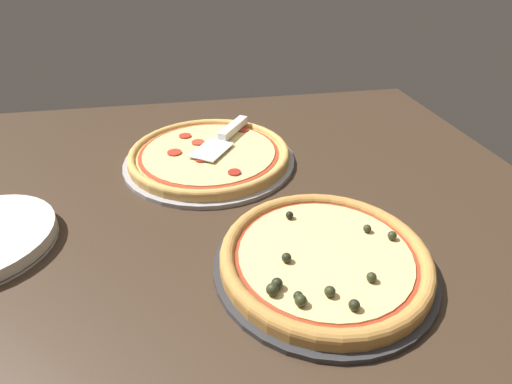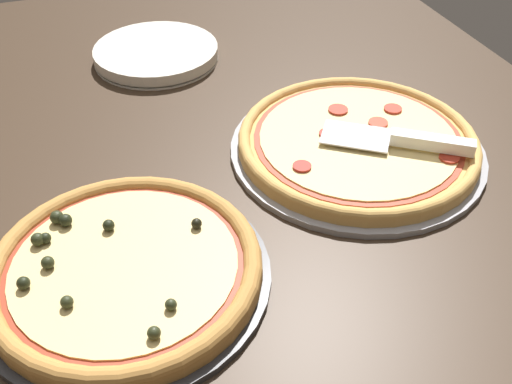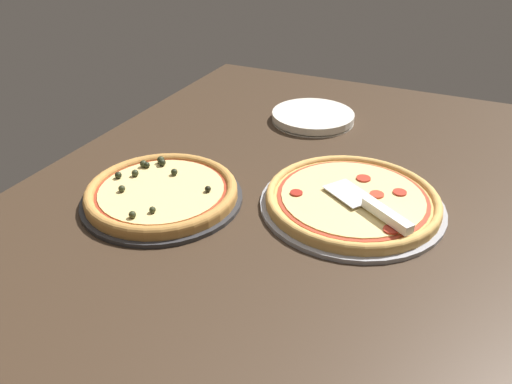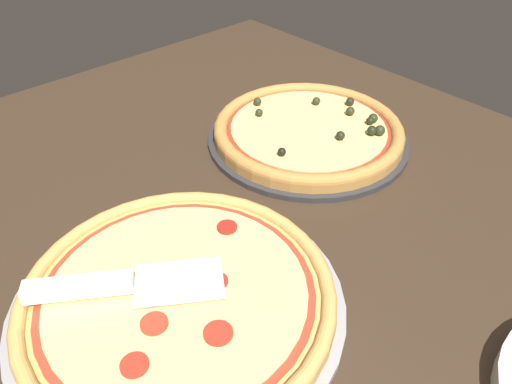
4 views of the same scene
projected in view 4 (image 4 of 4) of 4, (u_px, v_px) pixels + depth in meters
The scene contains 6 objects.
ground_plane at pixel (307, 277), 67.41cm from camera, with size 153.36×118.07×3.60cm, color #38281C.
pizza_pan_front at pixel (179, 304), 60.92cm from camera, with size 40.57×40.57×1.00cm, color #939399.
pizza_front at pixel (178, 294), 59.83cm from camera, with size 38.14×38.14×2.50cm.
pizza_pan_back at pixel (308, 139), 90.86cm from camera, with size 36.26×36.26×1.00cm, color #2D2D30.
pizza_back at pixel (308, 130), 89.74cm from camera, with size 34.09×34.09×3.82cm.
serving_spatula at pixel (103, 286), 58.26cm from camera, with size 16.70×21.60×2.00cm.
Camera 4 is at (29.28, -36.10, 48.83)cm, focal length 35.00 mm.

